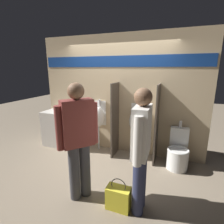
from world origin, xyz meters
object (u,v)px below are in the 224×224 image
cell_phone (67,113)px  toilet (178,153)px  urinal_far (136,121)px  person_with_lanyard (141,147)px  urinal_near_counter (98,117)px  shopping_bag (118,198)px  sink_basin (63,109)px  person_in_vest (78,138)px

cell_phone → toilet: toilet is taller
cell_phone → urinal_far: urinal_far is taller
cell_phone → person_with_lanyard: bearing=-32.3°
urinal_near_counter → shopping_bag: size_ratio=2.56×
cell_phone → urinal_near_counter: bearing=17.3°
sink_basin → urinal_near_counter: (0.95, 0.07, -0.14)m
cell_phone → toilet: (2.58, 0.05, -0.60)m
urinal_far → cell_phone: bearing=-172.1°
sink_basin → person_with_lanyard: size_ratio=0.18×
urinal_far → person_with_lanyard: person_with_lanyard is taller
sink_basin → person_with_lanyard: bearing=-32.6°
urinal_near_counter → person_with_lanyard: (1.35, -1.55, 0.14)m
sink_basin → toilet: sink_basin is taller
sink_basin → toilet: 2.87m
toilet → person_with_lanyard: (-0.49, -1.37, 0.65)m
toilet → shopping_bag: size_ratio=1.90×
shopping_bag → person_in_vest: bearing=177.1°
cell_phone → person_with_lanyard: 2.47m
urinal_near_counter → toilet: 1.92m
urinal_near_counter → shopping_bag: (1.08, -1.65, -0.65)m
sink_basin → cell_phone: size_ratio=2.29×
person_with_lanyard → shopping_bag: bearing=108.5°
person_in_vest → shopping_bag: bearing=-52.3°
urinal_far → shopping_bag: bearing=-84.5°
person_in_vest → person_with_lanyard: size_ratio=1.02×
shopping_bag → urinal_far: bearing=95.5°
toilet → urinal_near_counter: bearing=174.4°
person_in_vest → person_with_lanyard: bearing=-45.1°
urinal_near_counter → shopping_bag: urinal_near_counter is taller
cell_phone → toilet: size_ratio=0.15×
urinal_near_counter → toilet: size_ratio=1.35×
sink_basin → urinal_near_counter: size_ratio=0.26×
person_with_lanyard → sink_basin: bearing=55.7°
cell_phone → urinal_far: 1.68m
urinal_near_counter → toilet: urinal_near_counter is taller
urinal_near_counter → toilet: (1.84, -0.18, -0.52)m
toilet → person_in_vest: (-1.40, -1.44, 0.68)m
sink_basin → cell_phone: bearing=-35.9°
urinal_far → urinal_near_counter: bearing=180.0°
person_in_vest → shopping_bag: person_in_vest is taller
urinal_far → toilet: (0.92, -0.18, -0.52)m
sink_basin → person_with_lanyard: person_with_lanyard is taller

